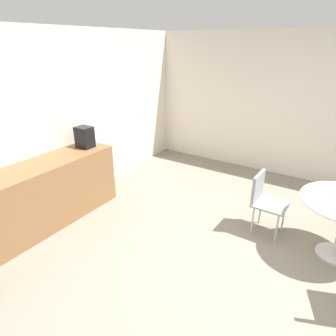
{
  "coord_description": "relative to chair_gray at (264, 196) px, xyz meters",
  "views": [
    {
      "loc": [
        -2.65,
        -0.72,
        2.38
      ],
      "look_at": [
        0.15,
        1.09,
        0.95
      ],
      "focal_mm": 31.36,
      "sensor_mm": 36.0,
      "label": 1
    }
  ],
  "objects": [
    {
      "name": "coffee_maker",
      "position": [
        -0.63,
        2.59,
        0.54
      ],
      "size": [
        0.2,
        0.24,
        0.32
      ],
      "primitive_type": "cube",
      "color": "black",
      "rests_on": "counter_block"
    },
    {
      "name": "mug_green",
      "position": [
        -0.65,
        2.63,
        0.43
      ],
      "size": [
        0.13,
        0.08,
        0.09
      ],
      "color": "white",
      "rests_on": "counter_block"
    },
    {
      "name": "wall_back",
      "position": [
        -0.87,
        2.94,
        0.78
      ],
      "size": [
        6.0,
        0.1,
        2.6
      ],
      "primitive_type": "cube",
      "color": "silver",
      "rests_on": "ground_plane"
    },
    {
      "name": "wall_side_right",
      "position": [
        2.13,
        -0.06,
        0.78
      ],
      "size": [
        0.1,
        6.0,
        2.6
      ],
      "primitive_type": "cube",
      "color": "silver",
      "rests_on": "ground_plane"
    },
    {
      "name": "ground_plane",
      "position": [
        -0.87,
        -0.06,
        -0.52
      ],
      "size": [
        6.0,
        6.0,
        0.0
      ],
      "primitive_type": "plane",
      "color": "gray"
    },
    {
      "name": "chair_gray",
      "position": [
        0.0,
        0.0,
        0.0
      ],
      "size": [
        0.43,
        0.43,
        0.83
      ],
      "color": "silver",
      "rests_on": "ground_plane"
    },
    {
      "name": "counter_block",
      "position": [
        -1.42,
        2.59,
        -0.07
      ],
      "size": [
        2.1,
        0.6,
        0.9
      ],
      "primitive_type": "cube",
      "color": "brown",
      "rests_on": "ground_plane"
    }
  ]
}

